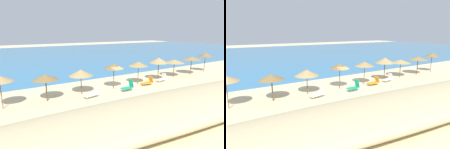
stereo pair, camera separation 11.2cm
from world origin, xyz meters
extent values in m
plane|color=beige|center=(0.00, 0.00, 0.00)|extent=(160.00, 160.00, 0.00)
cube|color=teal|center=(0.00, 35.16, 0.00)|extent=(160.00, 59.53, 0.01)
ellipsoid|color=#C9B586|center=(1.79, -8.55, 0.89)|extent=(43.98, 8.98, 1.78)
cylinder|color=brown|center=(-11.42, 0.47, 1.21)|extent=(0.07, 0.07, 2.41)
cylinder|color=brown|center=(-7.92, 0.39, 1.06)|extent=(0.09, 0.09, 2.11)
cone|color=olive|center=(-7.92, 0.39, 2.22)|extent=(2.26, 2.26, 0.51)
cylinder|color=brown|center=(-4.46, 0.64, 1.00)|extent=(0.07, 0.07, 2.01)
cone|color=tan|center=(-4.46, 0.64, 2.17)|extent=(2.39, 2.39, 0.61)
cylinder|color=brown|center=(-0.75, 0.43, 1.20)|extent=(0.07, 0.07, 2.39)
cone|color=olive|center=(-0.75, 0.43, 2.51)|extent=(2.11, 2.11, 0.53)
cylinder|color=brown|center=(2.64, 0.41, 1.17)|extent=(0.07, 0.07, 2.34)
cone|color=#9E7F4C|center=(2.64, 0.41, 2.45)|extent=(2.24, 2.24, 0.52)
cylinder|color=brown|center=(5.98, 0.48, 1.20)|extent=(0.09, 0.09, 2.40)
cone|color=tan|center=(5.98, 0.48, 2.59)|extent=(2.39, 2.39, 0.68)
cylinder|color=brown|center=(9.27, 0.79, 1.04)|extent=(0.09, 0.09, 2.09)
cone|color=tan|center=(9.27, 0.79, 2.16)|extent=(2.67, 2.67, 0.45)
cylinder|color=brown|center=(12.65, 0.57, 1.14)|extent=(0.10, 0.10, 2.28)
cone|color=olive|center=(12.65, 0.57, 2.36)|extent=(2.66, 2.66, 0.46)
cylinder|color=brown|center=(16.10, 0.67, 1.25)|extent=(0.08, 0.08, 2.49)
cone|color=olive|center=(16.10, 0.67, 2.66)|extent=(2.13, 2.13, 0.65)
cube|color=white|center=(5.78, -0.27, 0.29)|extent=(1.28, 0.67, 0.07)
cube|color=white|center=(6.36, -0.22, 0.66)|extent=(0.28, 0.60, 0.74)
cylinder|color=silver|center=(5.23, -0.06, 0.13)|extent=(0.04, 0.04, 0.25)
cylinder|color=silver|center=(5.27, -0.55, 0.13)|extent=(0.04, 0.04, 0.25)
cylinder|color=silver|center=(6.29, 0.02, 0.13)|extent=(0.04, 0.04, 0.25)
cylinder|color=silver|center=(6.32, -0.47, 0.13)|extent=(0.04, 0.04, 0.25)
cube|color=orange|center=(3.18, -0.50, 0.30)|extent=(1.40, 0.69, 0.07)
cube|color=orange|center=(3.82, -0.53, 0.66)|extent=(0.30, 0.66, 0.70)
cylinder|color=silver|center=(2.60, -0.21, 0.13)|extent=(0.04, 0.04, 0.26)
cylinder|color=silver|center=(2.58, -0.76, 0.13)|extent=(0.04, 0.04, 0.26)
cylinder|color=silver|center=(3.77, -0.25, 0.13)|extent=(0.04, 0.04, 0.26)
cylinder|color=silver|center=(3.75, -0.80, 0.13)|extent=(0.04, 0.04, 0.26)
cube|color=#199972|center=(-0.10, -1.09, 0.35)|extent=(1.29, 0.70, 0.07)
cube|color=#199972|center=(0.49, -1.06, 0.77)|extent=(0.23, 0.65, 0.82)
cylinder|color=silver|center=(-0.65, -0.84, 0.16)|extent=(0.04, 0.04, 0.32)
cylinder|color=silver|center=(-0.63, -1.38, 0.16)|extent=(0.04, 0.04, 0.32)
cylinder|color=silver|center=(0.42, -0.79, 0.16)|extent=(0.04, 0.04, 0.32)
cylinder|color=silver|center=(0.44, -1.34, 0.16)|extent=(0.04, 0.04, 0.32)
cube|color=white|center=(-4.20, -0.94, 0.28)|extent=(1.50, 0.89, 0.07)
cube|color=white|center=(-3.55, -0.82, 0.62)|extent=(0.33, 0.66, 0.69)
cylinder|color=silver|center=(-4.84, -0.79, 0.12)|extent=(0.04, 0.04, 0.24)
cylinder|color=silver|center=(-4.73, -1.32, 0.12)|extent=(0.04, 0.04, 0.24)
cylinder|color=silver|center=(-3.66, -0.56, 0.12)|extent=(0.04, 0.04, 0.24)
cylinder|color=silver|center=(-3.56, -1.09, 0.12)|extent=(0.04, 0.04, 0.24)
cube|color=white|center=(7.44, 0.32, 0.21)|extent=(0.56, 0.52, 0.42)
camera|label=1|loc=(-11.75, -16.74, 6.18)|focal=31.04mm
camera|label=2|loc=(-11.66, -16.79, 6.18)|focal=31.04mm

